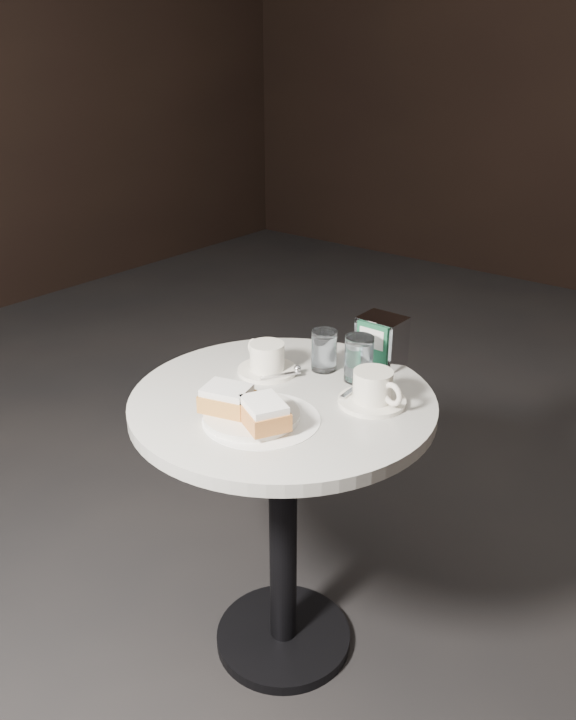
% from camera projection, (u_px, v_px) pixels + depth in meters
% --- Properties ---
extents(ground, '(7.00, 7.00, 0.00)m').
position_uv_depth(ground, '(283.00, 640.00, 1.91)').
color(ground, black).
rests_on(ground, ground).
extents(cafe_table, '(0.70, 0.70, 0.74)m').
position_uv_depth(cafe_table, '(283.00, 470.00, 1.68)').
color(cafe_table, black).
rests_on(cafe_table, ground).
extents(sugar_spill, '(0.29, 0.29, 0.00)m').
position_uv_depth(sugar_spill, '(261.00, 419.00, 1.50)').
color(sugar_spill, white).
rests_on(sugar_spill, cafe_table).
extents(beignet_plate, '(0.23, 0.22, 0.07)m').
position_uv_depth(beignet_plate, '(248.00, 410.00, 1.48)').
color(beignet_plate, silver).
rests_on(beignet_plate, cafe_table).
extents(coffee_cup_left, '(0.18, 0.18, 0.08)m').
position_uv_depth(coffee_cup_left, '(267.00, 360.00, 1.71)').
color(coffee_cup_left, white).
rests_on(coffee_cup_left, cafe_table).
extents(coffee_cup_right, '(0.18, 0.18, 0.08)m').
position_uv_depth(coffee_cup_right, '(373.00, 390.00, 1.55)').
color(coffee_cup_right, white).
rests_on(coffee_cup_right, cafe_table).
extents(water_glass_left, '(0.08, 0.08, 0.10)m').
position_uv_depth(water_glass_left, '(324.00, 351.00, 1.71)').
color(water_glass_left, white).
rests_on(water_glass_left, cafe_table).
extents(water_glass_right, '(0.08, 0.08, 0.11)m').
position_uv_depth(water_glass_right, '(359.00, 359.00, 1.66)').
color(water_glass_right, white).
rests_on(water_glass_right, cafe_table).
extents(napkin_dispenser, '(0.11, 0.09, 0.13)m').
position_uv_depth(napkin_dispenser, '(381.00, 341.00, 1.73)').
color(napkin_dispenser, white).
rests_on(napkin_dispenser, cafe_table).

